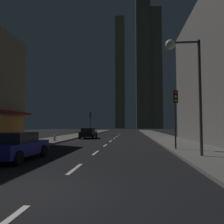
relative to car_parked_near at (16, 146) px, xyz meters
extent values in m
cube|color=black|center=(3.60, 26.99, -0.79)|extent=(78.00, 136.00, 0.10)
cube|color=#605E59|center=(10.60, 26.99, -0.67)|extent=(4.00, 76.00, 0.15)
cube|color=#605E59|center=(-3.40, 26.99, -0.67)|extent=(4.00, 76.00, 0.15)
cube|color=silver|center=(3.60, -1.81, -0.73)|extent=(0.16, 2.20, 0.01)
cube|color=silver|center=(3.60, 3.39, -0.73)|extent=(0.16, 2.20, 0.01)
cube|color=silver|center=(3.60, 8.59, -0.73)|extent=(0.16, 2.20, 0.01)
cube|color=silver|center=(3.60, 13.79, -0.73)|extent=(0.16, 2.20, 0.01)
cube|color=silver|center=(3.60, 18.99, -0.73)|extent=(0.16, 2.20, 0.01)
cube|color=silver|center=(3.60, 24.19, -0.73)|extent=(0.16, 2.20, 0.01)
cube|color=silver|center=(3.60, 29.39, -0.73)|extent=(0.16, 2.20, 0.01)
cube|color=silver|center=(3.60, 34.59, -0.73)|extent=(0.16, 2.20, 0.01)
cube|color=#615C49|center=(-0.92, 124.17, 35.04)|extent=(5.77, 7.10, 71.56)
cube|color=#615D49|center=(12.98, 109.61, 36.96)|extent=(8.03, 8.72, 75.39)
cube|color=#645F4B|center=(18.99, 110.30, 33.34)|extent=(8.34, 8.90, 68.16)
cube|color=navy|center=(0.00, 0.05, -0.13)|extent=(1.80, 4.20, 0.65)
cube|color=black|center=(0.00, -0.15, 0.43)|extent=(1.64, 2.00, 0.55)
cylinder|color=black|center=(-0.88, 1.45, -0.40)|extent=(0.22, 0.68, 0.68)
cylinder|color=black|center=(0.88, 1.45, -0.40)|extent=(0.22, 0.68, 0.68)
cylinder|color=black|center=(0.88, -1.35, -0.40)|extent=(0.22, 0.68, 0.68)
sphere|color=white|center=(-0.55, 2.10, -0.08)|extent=(0.18, 0.18, 0.18)
sphere|color=white|center=(0.55, 2.10, -0.08)|extent=(0.18, 0.18, 0.18)
cube|color=black|center=(0.00, 18.79, -0.13)|extent=(1.80, 4.20, 0.65)
cube|color=black|center=(0.00, 18.59, 0.43)|extent=(1.64, 2.00, 0.55)
cylinder|color=black|center=(-0.88, 20.19, -0.40)|extent=(0.22, 0.68, 0.68)
cylinder|color=black|center=(0.88, 20.19, -0.40)|extent=(0.22, 0.68, 0.68)
cylinder|color=black|center=(-0.88, 17.39, -0.40)|extent=(0.22, 0.68, 0.68)
cylinder|color=black|center=(0.88, 17.39, -0.40)|extent=(0.22, 0.68, 0.68)
sphere|color=white|center=(-0.55, 20.84, -0.08)|extent=(0.18, 0.18, 0.18)
sphere|color=white|center=(0.55, 20.84, -0.08)|extent=(0.18, 0.18, 0.18)
cylinder|color=#B2B2B2|center=(-2.30, 11.87, -0.32)|extent=(0.22, 0.22, 0.55)
sphere|color=#B2B2B2|center=(-2.30, 11.87, -0.04)|extent=(0.21, 0.21, 0.21)
cylinder|color=#B2B2B2|center=(-2.30, 11.87, -0.56)|extent=(0.30, 0.30, 0.06)
cylinder|color=#B2B2B2|center=(-2.46, 11.87, -0.29)|extent=(0.10, 0.10, 0.10)
cylinder|color=#B2B2B2|center=(-2.14, 11.87, -0.29)|extent=(0.10, 0.10, 0.10)
cylinder|color=#2D2D2D|center=(9.10, 5.02, 1.51)|extent=(0.12, 0.12, 4.20)
cube|color=black|center=(9.10, 4.82, 3.11)|extent=(0.32, 0.24, 0.90)
sphere|color=red|center=(9.10, 4.69, 3.39)|extent=(0.18, 0.18, 0.18)
sphere|color=#F2B20C|center=(9.10, 4.69, 3.11)|extent=(0.18, 0.18, 0.18)
sphere|color=#19D833|center=(9.10, 4.69, 2.83)|extent=(0.18, 0.18, 0.18)
cylinder|color=#2D2D2D|center=(-1.90, 30.08, 1.51)|extent=(0.12, 0.12, 4.20)
cube|color=black|center=(-1.90, 29.88, 3.11)|extent=(0.32, 0.24, 0.90)
sphere|color=red|center=(-1.90, 29.75, 3.39)|extent=(0.18, 0.18, 0.18)
sphere|color=#F2B20C|center=(-1.90, 29.75, 3.11)|extent=(0.18, 0.18, 0.18)
sphere|color=#19D833|center=(-1.90, 29.75, 2.83)|extent=(0.18, 0.18, 0.18)
cylinder|color=#38383D|center=(9.80, 1.57, 2.66)|extent=(0.16, 0.16, 6.50)
cylinder|color=#38383D|center=(9.00, 1.57, 5.81)|extent=(1.60, 0.12, 0.12)
sphere|color=#FCF7CC|center=(8.20, 1.57, 5.71)|extent=(0.56, 0.56, 0.56)
camera|label=1|loc=(5.94, -10.64, 1.07)|focal=34.23mm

